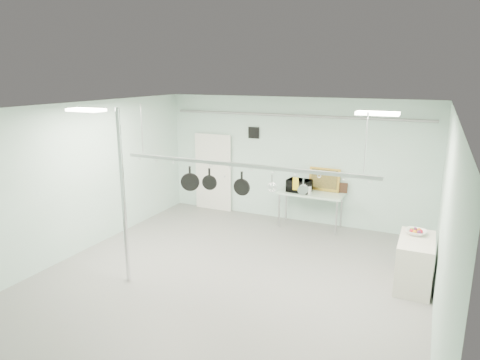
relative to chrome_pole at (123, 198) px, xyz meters
The scene contains 25 objects.
floor 2.41m from the chrome_pole, 19.44° to the left, with size 8.00×8.00×0.00m, color gray.
ceiling 2.40m from the chrome_pole, 19.44° to the left, with size 7.00×8.00×0.02m, color silver.
back_wall 4.89m from the chrome_pole, 69.68° to the left, with size 7.00×0.02×3.20m, color silver.
right_wall 5.22m from the chrome_pole, ahead, with size 0.02×8.00×3.20m, color silver.
door 4.61m from the chrome_pole, 97.53° to the left, with size 1.10×0.10×2.20m, color silver.
wall_vent 4.65m from the chrome_pole, 82.52° to the left, with size 0.30×0.04×0.30m, color black.
conduit_pipe 4.95m from the chrome_pole, 69.30° to the left, with size 0.07×0.07×6.60m, color gray.
chrome_pole is the anchor object (origin of this frame).
prep_table 4.85m from the chrome_pole, 61.29° to the left, with size 1.60×0.70×0.91m.
side_cabinet 5.37m from the chrome_pole, 22.41° to the left, with size 0.60×1.20×0.90m, color beige.
pot_rack 2.19m from the chrome_pole, 25.35° to the left, with size 4.80×0.06×1.00m.
light_panel_left 1.65m from the chrome_pole, 158.20° to the right, with size 0.65×0.30×0.05m, color white.
light_panel_right 4.55m from the chrome_pole, 16.31° to the left, with size 0.65×0.30×0.05m, color white.
microwave 4.63m from the chrome_pole, 63.99° to the left, with size 0.57×0.39×0.31m, color black.
coffee_canister 4.69m from the chrome_pole, 60.88° to the left, with size 0.16×0.16×0.20m, color silver.
painting_large 5.19m from the chrome_pole, 60.46° to the left, with size 0.78×0.05×0.58m, color gold.
painting_small 5.43m from the chrome_pole, 56.45° to the left, with size 0.30×0.04×0.25m, color black.
fruit_bowl 5.35m from the chrome_pole, 24.95° to the left, with size 0.36×0.36×0.09m, color white.
skillet_left 1.26m from the chrome_pole, 46.70° to the left, with size 0.35×0.06×0.45m, color black, non-canonical shape.
skillet_mid 1.58m from the chrome_pole, 35.47° to the left, with size 0.28×0.06×0.40m, color black, non-canonical shape.
skillet_right 2.13m from the chrome_pole, 25.17° to the left, with size 0.31×0.06×0.42m, color black, non-canonical shape.
whisk 2.66m from the chrome_pole, 19.90° to the left, with size 0.16×0.16×0.31m, color silver, non-canonical shape.
grater 3.06m from the chrome_pole, 17.21° to the left, with size 0.10×0.02×0.23m, color yellow, non-canonical shape.
saucepan 3.19m from the chrome_pole, 16.50° to the left, with size 0.17×0.10×0.30m, color #BCBCC1, non-canonical shape.
fruit_cluster 5.34m from the chrome_pole, 24.95° to the left, with size 0.24×0.24×0.09m, color #AD0F1E, non-canonical shape.
Camera 1 is at (3.24, -6.38, 3.76)m, focal length 32.00 mm.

